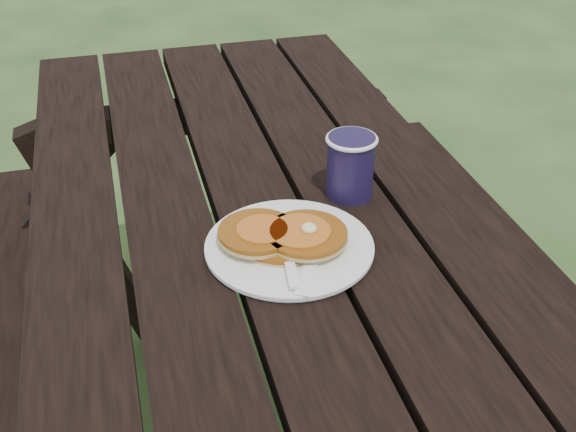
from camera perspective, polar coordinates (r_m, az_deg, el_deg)
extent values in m
cube|color=black|center=(1.16, -1.34, -2.45)|extent=(0.75, 1.80, 0.04)
cube|color=black|center=(1.55, 19.45, -8.30)|extent=(0.25, 1.80, 0.04)
cylinder|color=white|center=(1.12, 0.11, -2.50)|extent=(0.33, 0.33, 0.01)
cylinder|color=#8E4D10|center=(1.11, -0.53, -1.93)|extent=(0.12, 0.12, 0.01)
cylinder|color=#8E4D10|center=(1.11, -2.45, -1.30)|extent=(0.12, 0.12, 0.01)
cylinder|color=#8E4D10|center=(1.10, 1.46, -1.48)|extent=(0.13, 0.13, 0.01)
cylinder|color=#A45217|center=(1.10, 0.97, -1.15)|extent=(0.09, 0.09, 0.00)
ellipsoid|color=#F4E59E|center=(1.10, 1.68, -0.97)|extent=(0.02, 0.02, 0.01)
cube|color=white|center=(1.08, 1.93, -3.40)|extent=(0.10, 0.17, 0.00)
cylinder|color=#191133|center=(1.23, 4.95, 3.93)|extent=(0.08, 0.08, 0.11)
torus|color=white|center=(1.21, 5.07, 6.07)|extent=(0.09, 0.09, 0.01)
cylinder|color=black|center=(1.21, 5.06, 5.99)|extent=(0.07, 0.07, 0.01)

